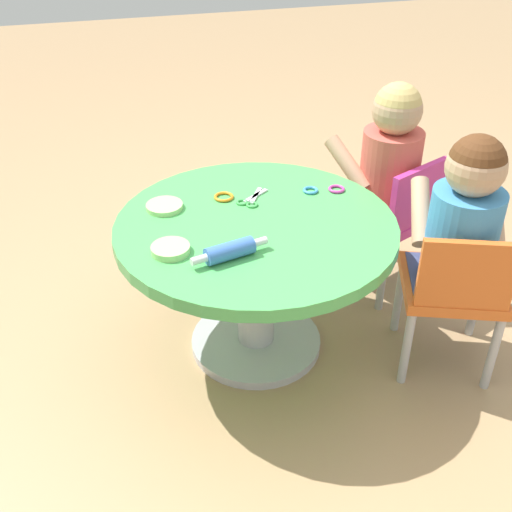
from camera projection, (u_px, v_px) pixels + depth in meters
name	position (u px, v px, depth m)	size (l,w,h in m)	color
ground_plane	(256.00, 344.00, 2.16)	(10.00, 10.00, 0.00)	tan
craft_table	(256.00, 256.00, 1.96)	(0.86, 0.86, 0.49)	silver
child_chair_left	(454.00, 289.00, 1.92)	(0.39, 0.39, 0.54)	#B7B7BC
seated_child_left	(465.00, 218.00, 1.83)	(0.42, 0.38, 0.51)	#3F4772
child_chair_right	(391.00, 215.00, 2.29)	(0.39, 0.39, 0.54)	#B7B7BC
seated_child_right	(390.00, 155.00, 2.20)	(0.42, 0.38, 0.51)	#3F4772
rolling_pin	(230.00, 251.00, 1.72)	(0.08, 0.23, 0.05)	#3F72CC
craft_scissors	(251.00, 200.00, 2.01)	(0.13, 0.13, 0.01)	silver
playdough_blob_0	(170.00, 249.00, 1.75)	(0.11, 0.11, 0.02)	#B2E58C
playdough_blob_1	(164.00, 206.00, 1.97)	(0.12, 0.12, 0.02)	#B2E58C
cookie_cutter_0	(224.00, 197.00, 2.02)	(0.06, 0.06, 0.01)	orange
cookie_cutter_1	(337.00, 189.00, 2.07)	(0.06, 0.06, 0.01)	#D83FA5
cookie_cutter_2	(311.00, 190.00, 2.06)	(0.05, 0.05, 0.01)	#3F99D8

